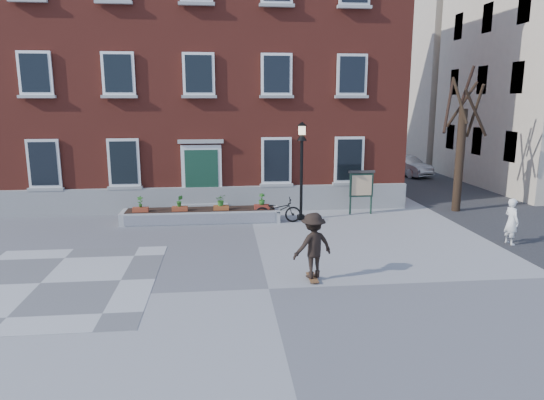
{
  "coord_description": "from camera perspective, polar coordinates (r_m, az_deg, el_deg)",
  "views": [
    {
      "loc": [
        -1.13,
        -11.69,
        4.8
      ],
      "look_at": [
        0.5,
        4.0,
        1.5
      ],
      "focal_mm": 32.0,
      "sensor_mm": 36.0,
      "label": 1
    }
  ],
  "objects": [
    {
      "name": "brick_building",
      "position": [
        25.73,
        -8.14,
        15.04
      ],
      "size": [
        18.4,
        10.85,
        12.6
      ],
      "color": "maroon",
      "rests_on": "ground"
    },
    {
      "name": "parked_car",
      "position": [
        32.08,
        15.49,
        3.91
      ],
      "size": [
        2.56,
        4.03,
        1.26
      ],
      "primitive_type": "imported",
      "rotation": [
        0.0,
        0.0,
        0.35
      ],
      "color": "silver",
      "rests_on": "ground"
    },
    {
      "name": "bare_tree",
      "position": [
        22.25,
        21.32,
        5.83
      ],
      "size": [
        1.83,
        1.83,
        6.16
      ],
      "color": "#312115",
      "rests_on": "ground"
    },
    {
      "name": "notice_board",
      "position": [
        20.69,
        10.48,
        1.77
      ],
      "size": [
        1.1,
        0.16,
        1.87
      ],
      "color": "#193222",
      "rests_on": "ground"
    },
    {
      "name": "bystander",
      "position": [
        18.07,
        26.34,
        -2.28
      ],
      "size": [
        0.46,
        0.62,
        1.57
      ],
      "primitive_type": "imported",
      "rotation": [
        0.0,
        0.0,
        1.72
      ],
      "color": "white",
      "rests_on": "ground"
    },
    {
      "name": "checker_patch",
      "position": [
        14.41,
        -25.6,
        -8.83
      ],
      "size": [
        6.0,
        6.0,
        0.01
      ],
      "primitive_type": "cube",
      "color": "#5B5B5E",
      "rests_on": "ground"
    },
    {
      "name": "skateboarder",
      "position": [
        13.03,
        4.85,
        -5.36
      ],
      "size": [
        1.31,
        1.04,
        1.86
      ],
      "color": "brown",
      "rests_on": "ground"
    },
    {
      "name": "planter_assembly",
      "position": [
        19.42,
        -8.3,
        -1.7
      ],
      "size": [
        6.2,
        1.12,
        1.15
      ],
      "color": "#B7B7B2",
      "rests_on": "ground"
    },
    {
      "name": "ground",
      "position": [
        12.69,
        -0.38,
        -10.41
      ],
      "size": [
        100.0,
        100.0,
        0.0
      ],
      "primitive_type": "plane",
      "color": "gray",
      "rests_on": "ground"
    },
    {
      "name": "lamp_post",
      "position": [
        19.22,
        3.51,
        5.03
      ],
      "size": [
        0.4,
        0.4,
        3.93
      ],
      "color": "black",
      "rests_on": "ground"
    },
    {
      "name": "side_street",
      "position": [
        36.9,
        26.14,
        14.1
      ],
      "size": [
        15.2,
        36.0,
        14.5
      ],
      "color": "#333335",
      "rests_on": "ground"
    },
    {
      "name": "bicycle",
      "position": [
        19.13,
        0.65,
        -1.21
      ],
      "size": [
        1.89,
        0.73,
        0.98
      ],
      "primitive_type": "imported",
      "rotation": [
        0.0,
        0.0,
        1.53
      ],
      "color": "black",
      "rests_on": "ground"
    }
  ]
}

